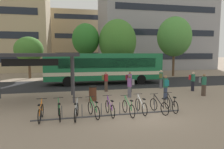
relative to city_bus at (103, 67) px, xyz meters
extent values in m
plane|color=gray|center=(0.13, -10.72, -1.78)|extent=(200.00, 200.00, 0.00)
cube|color=#232326|center=(0.13, 0.00, -1.77)|extent=(80.00, 7.20, 0.01)
cube|color=#196B3D|center=(0.06, 0.00, 0.07)|extent=(12.08, 2.94, 2.70)
cube|color=beige|center=(0.06, 0.00, -0.58)|extent=(12.10, 2.96, 0.36)
cube|color=black|center=(-5.38, 0.17, 1.20)|extent=(1.07, 2.33, 0.40)
cube|color=black|center=(-5.91, 0.19, 0.34)|extent=(0.15, 2.19, 1.40)
cube|color=black|center=(0.32, -1.26, 0.48)|extent=(9.84, 0.38, 0.97)
cube|color=black|center=(0.40, 1.23, 0.48)|extent=(9.84, 0.38, 0.97)
cylinder|color=black|center=(-3.69, -1.04, -1.28)|extent=(1.01, 0.33, 1.00)
cylinder|color=black|center=(-3.62, 1.27, -1.28)|extent=(1.01, 0.33, 1.00)
cylinder|color=black|center=(3.74, -1.28, -1.28)|extent=(1.01, 0.33, 1.00)
cylinder|color=black|center=(3.82, 1.03, -1.28)|extent=(1.01, 0.33, 1.00)
cube|color=#47474C|center=(-1.55, -10.94, -1.75)|extent=(8.01, 0.20, 0.06)
cylinder|color=#47474C|center=(-5.05, -11.00, -1.43)|extent=(0.04, 0.04, 0.70)
cylinder|color=#47474C|center=(-4.05, -10.98, -1.43)|extent=(0.04, 0.04, 0.70)
cylinder|color=#47474C|center=(-3.05, -10.97, -1.43)|extent=(0.04, 0.04, 0.70)
cylinder|color=#47474C|center=(-2.05, -10.95, -1.43)|extent=(0.04, 0.04, 0.70)
cylinder|color=#47474C|center=(-1.04, -10.93, -1.43)|extent=(0.04, 0.04, 0.70)
cylinder|color=#47474C|center=(-0.04, -10.92, -1.43)|extent=(0.04, 0.04, 0.70)
cylinder|color=#47474C|center=(0.96, -10.90, -1.43)|extent=(0.04, 0.04, 0.70)
cylinder|color=#47474C|center=(1.96, -10.89, -1.43)|extent=(0.04, 0.04, 0.70)
torus|color=black|center=(-5.04, -10.42, -1.42)|extent=(0.06, 0.70, 0.70)
torus|color=black|center=(-5.07, -11.44, -1.42)|extent=(0.06, 0.70, 0.70)
cube|color=orange|center=(-5.06, -10.91, -1.11)|extent=(0.06, 0.92, 0.58)
cylinder|color=orange|center=(-5.07, -11.34, -1.16)|extent=(0.03, 0.03, 0.55)
cube|color=black|center=(-5.07, -11.34, -0.90)|extent=(0.11, 0.22, 0.05)
cylinder|color=orange|center=(-5.05, -10.44, -1.11)|extent=(0.03, 0.03, 0.65)
cylinder|color=black|center=(-5.05, -10.44, -0.80)|extent=(0.52, 0.04, 0.03)
torus|color=black|center=(-4.23, -10.38, -1.42)|extent=(0.11, 0.71, 0.70)
torus|color=black|center=(-4.14, -11.40, -1.42)|extent=(0.11, 0.71, 0.70)
cube|color=#1E7F38|center=(-4.19, -10.87, -1.11)|extent=(0.12, 0.92, 0.58)
cylinder|color=#1E7F38|center=(-4.15, -11.30, -1.16)|extent=(0.03, 0.03, 0.55)
cube|color=black|center=(-4.15, -11.30, -0.90)|extent=(0.12, 0.23, 0.05)
cylinder|color=#1E7F38|center=(-4.23, -10.40, -1.11)|extent=(0.03, 0.03, 0.65)
cylinder|color=black|center=(-4.23, -10.40, -0.80)|extent=(0.52, 0.07, 0.03)
torus|color=black|center=(-3.26, -10.59, -1.42)|extent=(0.15, 0.70, 0.70)
torus|color=black|center=(-3.41, -11.59, -1.42)|extent=(0.15, 0.70, 0.70)
cube|color=#B7BABF|center=(-3.33, -11.07, -1.11)|extent=(0.17, 0.91, 0.58)
cylinder|color=#B7BABF|center=(-3.40, -11.49, -1.16)|extent=(0.03, 0.03, 0.55)
cube|color=black|center=(-3.40, -11.49, -0.90)|extent=(0.13, 0.23, 0.05)
cylinder|color=#B7BABF|center=(-3.26, -10.61, -1.11)|extent=(0.04, 0.04, 0.65)
cylinder|color=black|center=(-3.26, -10.61, -0.80)|extent=(0.52, 0.11, 0.03)
torus|color=black|center=(-2.57, -10.46, -1.42)|extent=(0.20, 0.70, 0.70)
torus|color=black|center=(-2.34, -11.46, -1.42)|extent=(0.20, 0.70, 0.70)
cube|color=#1E7F38|center=(-2.46, -10.94, -1.11)|extent=(0.24, 0.90, 0.58)
cylinder|color=#1E7F38|center=(-2.36, -11.36, -1.16)|extent=(0.04, 0.04, 0.55)
cube|color=black|center=(-2.36, -11.36, -0.90)|extent=(0.15, 0.24, 0.05)
cylinder|color=#1E7F38|center=(-2.57, -10.48, -1.11)|extent=(0.04, 0.04, 0.65)
cylinder|color=black|center=(-2.57, -10.48, -0.80)|extent=(0.51, 0.15, 0.03)
torus|color=black|center=(-1.61, -10.36, -1.42)|extent=(0.10, 0.71, 0.70)
torus|color=black|center=(-1.53, -11.37, -1.42)|extent=(0.10, 0.71, 0.70)
cube|color=#702893|center=(-1.57, -10.85, -1.11)|extent=(0.10, 0.92, 0.58)
cylinder|color=#702893|center=(-1.54, -11.27, -1.16)|extent=(0.03, 0.03, 0.55)
cube|color=black|center=(-1.54, -11.27, -0.90)|extent=(0.12, 0.23, 0.05)
cylinder|color=#702893|center=(-1.61, -10.38, -1.11)|extent=(0.03, 0.03, 0.65)
cylinder|color=black|center=(-1.61, -10.38, -0.80)|extent=(0.52, 0.07, 0.03)
torus|color=black|center=(-0.65, -10.53, -1.42)|extent=(0.11, 0.70, 0.70)
torus|color=black|center=(-0.55, -11.54, -1.42)|extent=(0.11, 0.70, 0.70)
cube|color=#1E7F38|center=(-0.60, -11.02, -1.11)|extent=(0.12, 0.92, 0.58)
cylinder|color=#1E7F38|center=(-0.56, -11.44, -1.16)|extent=(0.03, 0.03, 0.55)
cube|color=black|center=(-0.56, -11.44, -0.90)|extent=(0.12, 0.23, 0.05)
cylinder|color=#1E7F38|center=(-0.65, -10.55, -1.11)|extent=(0.04, 0.04, 0.65)
cylinder|color=black|center=(-0.65, -10.55, -0.80)|extent=(0.52, 0.08, 0.03)
torus|color=black|center=(0.17, -10.33, -1.42)|extent=(0.06, 0.70, 0.70)
torus|color=black|center=(0.19, -11.35, -1.42)|extent=(0.06, 0.70, 0.70)
cube|color=silver|center=(0.18, -10.82, -1.11)|extent=(0.06, 0.92, 0.58)
cylinder|color=silver|center=(0.19, -11.25, -1.16)|extent=(0.03, 0.03, 0.55)
cube|color=black|center=(0.19, -11.25, -0.90)|extent=(0.11, 0.22, 0.05)
cylinder|color=silver|center=(0.17, -10.35, -1.11)|extent=(0.03, 0.03, 0.65)
cylinder|color=black|center=(0.17, -10.35, -0.80)|extent=(0.52, 0.04, 0.03)
torus|color=black|center=(1.08, -10.50, -1.42)|extent=(0.18, 0.70, 0.70)
torus|color=black|center=(1.27, -11.50, -1.42)|extent=(0.18, 0.70, 0.70)
cube|color=black|center=(1.17, -10.98, -1.11)|extent=(0.20, 0.91, 0.58)
cylinder|color=black|center=(1.25, -11.40, -1.16)|extent=(0.04, 0.04, 0.55)
cube|color=black|center=(1.25, -11.40, -0.90)|extent=(0.14, 0.23, 0.05)
cylinder|color=black|center=(1.08, -10.52, -1.11)|extent=(0.04, 0.04, 0.65)
cylinder|color=black|center=(1.08, -10.52, -0.80)|extent=(0.52, 0.13, 0.03)
torus|color=black|center=(2.03, -10.31, -1.42)|extent=(0.08, 0.71, 0.70)
torus|color=black|center=(1.98, -11.33, -1.42)|extent=(0.08, 0.71, 0.70)
cube|color=black|center=(2.01, -10.80, -1.11)|extent=(0.08, 0.92, 0.58)
cylinder|color=black|center=(1.98, -11.23, -1.16)|extent=(0.03, 0.03, 0.55)
cube|color=black|center=(1.98, -11.23, -0.90)|extent=(0.11, 0.23, 0.05)
cylinder|color=black|center=(2.03, -10.33, -1.11)|extent=(0.03, 0.03, 0.65)
cylinder|color=black|center=(2.03, -10.33, -0.80)|extent=(0.52, 0.06, 0.03)
cylinder|color=#38383D|center=(-3.34, -7.68, -0.24)|extent=(0.14, 0.14, 3.07)
cylinder|color=#38383D|center=(-3.41, -5.12, -0.24)|extent=(0.14, 0.14, 3.07)
cube|color=#28282D|center=(-5.94, -6.47, 1.39)|extent=(6.03, 3.53, 0.20)
cube|color=black|center=(-5.90, -7.90, 0.94)|extent=(3.29, 0.17, 0.44)
cube|color=#47382D|center=(6.47, -7.61, -1.34)|extent=(0.28, 0.32, 0.87)
cylinder|color=#23664C|center=(6.47, -7.61, -0.60)|extent=(0.44, 0.44, 0.61)
sphere|color=#936B4C|center=(6.47, -7.61, -0.19)|extent=(0.22, 0.22, 0.22)
cube|color=slate|center=(6.36, -7.37, -0.57)|extent=(0.33, 0.27, 0.40)
cube|color=#2D3851|center=(3.07, -8.01, -1.35)|extent=(0.24, 0.29, 0.86)
cylinder|color=#23664C|center=(3.07, -8.01, -0.60)|extent=(0.40, 0.40, 0.64)
sphere|color=#936B4C|center=(3.07, -8.01, -0.17)|extent=(0.22, 0.22, 0.22)
cube|color=#197075|center=(3.02, -8.26, -0.57)|extent=(0.31, 0.23, 0.40)
cube|color=#565660|center=(0.75, -6.87, -1.37)|extent=(0.32, 0.29, 0.81)
cylinder|color=#7F4C93|center=(0.75, -6.87, -0.66)|extent=(0.45, 0.45, 0.62)
sphere|color=brown|center=(0.75, -6.87, -0.24)|extent=(0.22, 0.22, 0.22)
cube|color=slate|center=(0.99, -6.97, -0.63)|extent=(0.28, 0.33, 0.40)
cube|color=#47382D|center=(-0.53, -4.33, -1.32)|extent=(0.28, 0.23, 0.91)
cylinder|color=maroon|center=(-0.53, -4.33, -0.58)|extent=(0.38, 0.38, 0.57)
sphere|color=tan|center=(-0.53, -4.33, -0.19)|extent=(0.22, 0.22, 0.22)
cube|color=#56602D|center=(-0.79, -4.29, -0.55)|extent=(0.21, 0.30, 0.40)
cube|color=black|center=(6.82, -5.67, -1.35)|extent=(0.33, 0.31, 0.85)
cylinder|color=#23664C|center=(6.82, -5.67, -0.63)|extent=(0.47, 0.47, 0.59)
sphere|color=beige|center=(6.82, -5.67, -0.22)|extent=(0.22, 0.22, 0.22)
cube|color=#B21E23|center=(6.61, -5.52, -0.60)|extent=(0.31, 0.33, 0.40)
cube|color=black|center=(1.38, -4.94, -1.32)|extent=(0.33, 0.32, 0.92)
cylinder|color=#7F4C93|center=(1.38, -4.94, -0.57)|extent=(0.48, 0.48, 0.58)
sphere|color=#936B4C|center=(1.38, -4.94, -0.17)|extent=(0.22, 0.22, 0.22)
cube|color=maroon|center=(1.18, -4.77, -0.54)|extent=(0.32, 0.33, 0.40)
cube|color=#565660|center=(4.74, -3.82, -1.36)|extent=(0.30, 0.33, 0.84)
cylinder|color=#23664C|center=(4.74, -3.82, -0.62)|extent=(0.46, 0.46, 0.64)
sphere|color=beige|center=(4.74, -3.82, -0.19)|extent=(0.22, 0.22, 0.22)
cube|color=#56602D|center=(4.61, -4.04, -0.59)|extent=(0.33, 0.30, 0.40)
cylinder|color=#4C2819|center=(-2.04, -7.34, -1.30)|extent=(0.52, 0.52, 0.95)
cylinder|color=black|center=(-2.04, -7.34, -0.79)|extent=(0.55, 0.55, 0.08)
cylinder|color=brown|center=(10.77, 4.85, -0.21)|extent=(0.32, 0.32, 3.13)
ellipsoid|color=#4C8E3D|center=(10.77, 4.85, 3.66)|extent=(4.64, 4.64, 5.43)
cylinder|color=brown|center=(-1.24, 6.22, -0.14)|extent=(0.32, 0.32, 3.27)
ellipsoid|color=#2D7028|center=(-1.24, 6.22, 3.25)|extent=(3.57, 3.57, 4.12)
cylinder|color=brown|center=(-8.39, 6.41, -0.63)|extent=(0.32, 0.32, 2.29)
ellipsoid|color=#427A2D|center=(-8.39, 6.41, 1.88)|extent=(3.56, 3.56, 3.21)
cylinder|color=brown|center=(2.83, 5.25, -0.65)|extent=(0.32, 0.32, 2.25)
ellipsoid|color=#427A2D|center=(2.83, 5.25, 2.94)|extent=(4.90, 4.90, 5.79)
cube|color=gray|center=(13.83, 18.21, 8.83)|extent=(21.63, 10.58, 21.21)
cube|color=black|center=(13.83, 12.89, 0.77)|extent=(19.04, 0.06, 1.10)
cube|color=black|center=(13.83, 12.89, 5.01)|extent=(19.04, 0.06, 1.10)
cube|color=black|center=(13.83, 12.89, 9.25)|extent=(19.04, 0.06, 1.10)
cube|color=tan|center=(1.67, 34.74, 4.82)|extent=(18.12, 13.64, 13.19)
cube|color=black|center=(1.67, 27.90, 0.86)|extent=(15.95, 0.06, 1.10)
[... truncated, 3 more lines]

